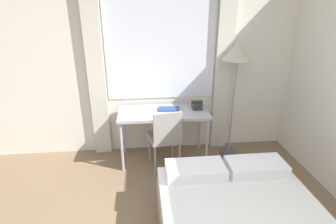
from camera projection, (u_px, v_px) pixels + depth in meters
wall_back_with_window at (156, 64)px, 3.77m from camera, size 5.09×0.13×2.70m
desk at (163, 115)px, 3.68m from camera, size 1.25×0.59×0.76m
desk_chair at (165, 136)px, 3.50m from camera, size 0.47×0.47×0.89m
standing_lamp at (237, 58)px, 3.56m from camera, size 0.42×0.42×1.69m
telephone at (197, 105)px, 3.75m from camera, size 0.15×0.17×0.11m
book at (169, 109)px, 3.71m from camera, size 0.31×0.19×0.02m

